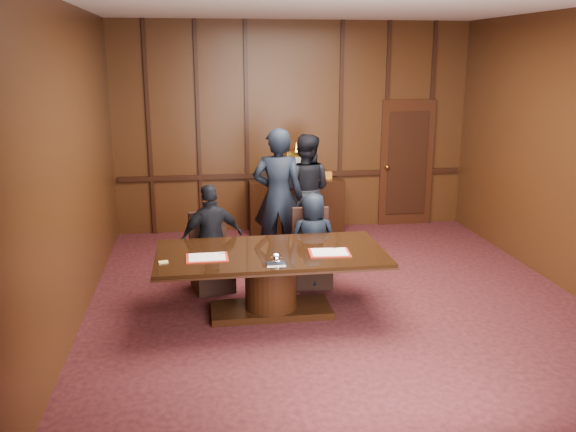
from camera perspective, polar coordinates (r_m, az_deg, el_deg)
The scene contains 13 objects.
room at distance 7.15m, azimuth 5.36°, elevation 5.01°, with size 7.00×7.04×3.50m.
sideboard at distance 10.39m, azimuth 0.76°, elevation 1.16°, with size 1.60×0.45×1.54m.
conference_table at distance 7.06m, azimuth -1.62°, elevation -5.25°, with size 2.62×1.32×0.76m.
folder_left at distance 6.80m, azimuth -7.58°, elevation -3.87°, with size 0.46×0.34×0.02m.
folder_right at distance 6.93m, azimuth 3.89°, elevation -3.43°, with size 0.48×0.36×0.02m.
inkstand at distance 6.54m, azimuth -1.16°, elevation -4.08°, with size 0.20×0.14×0.12m.
notepad at distance 6.73m, azimuth -11.59°, elevation -4.25°, with size 0.10×0.07×0.01m, color #DFBC6D.
chair_left at distance 7.92m, azimuth -7.12°, elevation -4.79°, with size 0.58×0.58×0.99m.
chair_right at distance 8.04m, azimuth 2.25°, elevation -4.36°, with size 0.50×0.50×0.99m.
signatory_left at distance 7.72m, azimuth -7.15°, elevation -2.14°, with size 0.82×0.34×1.40m, color black.
signatory_right at distance 7.87m, azimuth 2.37°, elevation -2.28°, with size 0.61×0.40×1.24m, color black.
witness_left at distance 8.62m, azimuth -0.92°, elevation 1.76°, with size 0.72×0.47×1.97m, color black.
witness_right at distance 9.62m, azimuth 1.61°, elevation 2.47°, with size 0.86×0.67×1.76m, color black.
Camera 1 is at (-1.63, -6.70, 2.92)m, focal length 38.00 mm.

